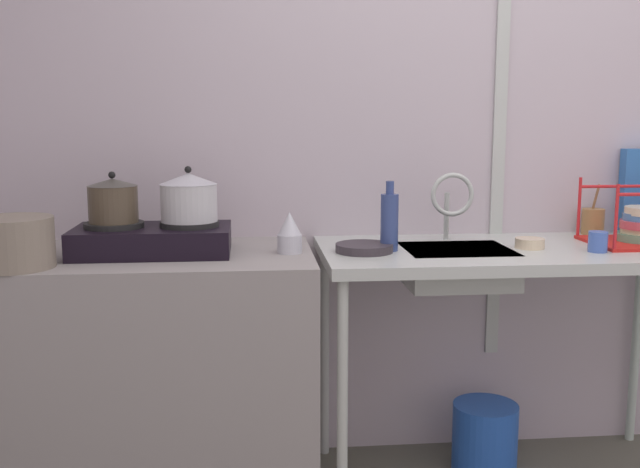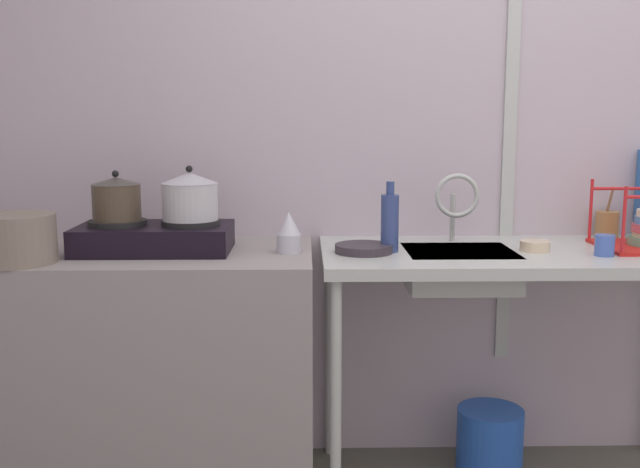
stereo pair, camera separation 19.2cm
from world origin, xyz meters
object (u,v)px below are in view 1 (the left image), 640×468
object	(u,v)px
small_bowl_on_drainboard	(530,243)
utensil_jar	(593,221)
stove	(153,239)
pot_on_left_burner	(113,200)
pot_beside_stove	(12,243)
cup_by_rack	(598,242)
frying_pan	(364,248)
bucket_on_floor	(485,438)
sink_basin	(457,266)
faucet	(452,198)
percolator	(290,233)
bottle_by_sink	(389,221)
pot_on_right_burner	(189,197)

from	to	relation	value
small_bowl_on_drainboard	utensil_jar	world-z (taller)	utensil_jar
stove	pot_on_left_burner	xyz separation A→B (m)	(-0.13, 0.00, 0.13)
pot_on_left_burner	small_bowl_on_drainboard	distance (m)	1.47
pot_beside_stove	cup_by_rack	xyz separation A→B (m)	(1.94, 0.09, -0.04)
frying_pan	bucket_on_floor	world-z (taller)	frying_pan
sink_basin	cup_by_rack	size ratio (longest dim) A/B	5.27
frying_pan	utensil_jar	distance (m)	1.01
pot_on_left_burner	bucket_on_floor	xyz separation A→B (m)	(1.35, 0.07, -0.94)
faucet	pot_beside_stove	bearing A→B (deg)	-167.58
utensil_jar	bucket_on_floor	xyz separation A→B (m)	(-0.48, -0.19, -0.81)
sink_basin	frying_pan	bearing A→B (deg)	-174.81
pot_on_left_burner	pot_beside_stove	world-z (taller)	pot_on_left_burner
percolator	faucet	bearing A→B (deg)	14.54
stove	pot_beside_stove	xyz separation A→B (m)	(-0.40, -0.20, 0.03)
frying_pan	faucet	bearing A→B (deg)	24.99
sink_basin	frying_pan	world-z (taller)	frying_pan
bottle_by_sink	bucket_on_floor	xyz separation A→B (m)	(0.40, 0.09, -0.86)
stove	small_bowl_on_drainboard	world-z (taller)	stove
pot_on_left_burner	small_bowl_on_drainboard	bearing A→B (deg)	-0.80
stove	percolator	bearing A→B (deg)	-3.94
pot_on_left_burner	utensil_jar	xyz separation A→B (m)	(1.83, 0.26, -0.13)
pot_on_left_burner	frying_pan	size ratio (longest dim) A/B	0.86
frying_pan	small_bowl_on_drainboard	distance (m)	0.60
pot_on_right_burner	cup_by_rack	world-z (taller)	pot_on_right_burner
pot_on_right_burner	cup_by_rack	bearing A→B (deg)	-4.64
percolator	frying_pan	distance (m)	0.27
stove	pot_beside_stove	world-z (taller)	pot_beside_stove
pot_beside_stove	bottle_by_sink	xyz separation A→B (m)	(1.22, 0.18, 0.03)
faucet	percolator	bearing A→B (deg)	-165.46
percolator	faucet	size ratio (longest dim) A/B	0.54
cup_by_rack	bucket_on_floor	xyz separation A→B (m)	(-0.32, 0.18, -0.79)
small_bowl_on_drainboard	utensil_jar	bearing A→B (deg)	37.05
stove	faucet	distance (m)	1.10
bottle_by_sink	faucet	bearing A→B (deg)	29.65
faucet	cup_by_rack	xyz separation A→B (m)	(0.46, -0.24, -0.13)
sink_basin	utensil_jar	bearing A→B (deg)	22.76
pot_on_right_burner	faucet	world-z (taller)	pot_on_right_burner
pot_beside_stove	small_bowl_on_drainboard	distance (m)	1.75
frying_pan	percolator	bearing A→B (deg)	178.78
faucet	small_bowl_on_drainboard	size ratio (longest dim) A/B	2.52
small_bowl_on_drainboard	pot_on_right_burner	bearing A→B (deg)	179.03
stove	pot_on_left_burner	size ratio (longest dim) A/B	3.06
pot_on_left_burner	sink_basin	bearing A→B (deg)	-0.33
faucet	bucket_on_floor	size ratio (longest dim) A/B	0.98
faucet	utensil_jar	size ratio (longest dim) A/B	1.29
faucet	bucket_on_floor	xyz separation A→B (m)	(0.14, -0.06, -0.93)
utensil_jar	faucet	bearing A→B (deg)	-168.06
bottle_by_sink	small_bowl_on_drainboard	bearing A→B (deg)	0.24
stove	frying_pan	size ratio (longest dim) A/B	2.63
stove	small_bowl_on_drainboard	size ratio (longest dim) A/B	5.08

